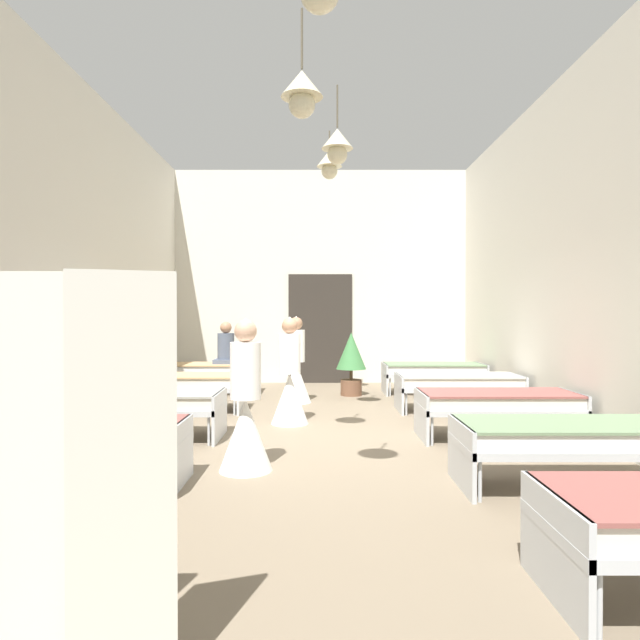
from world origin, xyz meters
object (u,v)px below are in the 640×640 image
(bed_left_row_3, at_px, (182,383))
(bed_right_row_2, at_px, (497,403))
(bed_left_row_2, at_px, (143,403))
(patient_seated_primary, at_px, (226,348))
(bed_right_row_4, at_px, (433,371))
(nurse_far_aisle, at_px, (296,372))
(privacy_screen, at_px, (20,482))
(potted_plant, at_px, (351,357))
(bed_left_row_1, at_px, (74,438))
(bed_right_row_3, at_px, (458,383))
(nurse_mid_aisle, at_px, (245,416))
(nurse_near_aisle, at_px, (289,386))
(bed_right_row_1, at_px, (567,438))
(patient_seated_secondary, at_px, (116,388))
(bed_left_row_4, at_px, (207,371))

(bed_left_row_3, bearing_deg, bed_right_row_2, -23.50)
(bed_left_row_2, bearing_deg, patient_seated_primary, 84.73)
(bed_left_row_2, height_order, bed_right_row_4, same)
(bed_left_row_2, height_order, nurse_far_aisle, nurse_far_aisle)
(bed_right_row_2, xyz_separation_m, nurse_far_aisle, (-2.58, 2.70, 0.09))
(privacy_screen, bearing_deg, patient_seated_primary, 92.06)
(bed_left_row_3, bearing_deg, potted_plant, 30.94)
(bed_left_row_1, relative_size, potted_plant, 1.61)
(bed_right_row_3, xyz_separation_m, nurse_mid_aisle, (-2.89, -3.23, 0.09))
(bed_right_row_2, height_order, privacy_screen, privacy_screen)
(nurse_mid_aisle, bearing_deg, bed_left_row_3, -5.98)
(nurse_near_aisle, relative_size, privacy_screen, 0.87)
(bed_right_row_1, bearing_deg, bed_right_row_3, 90.00)
(bed_right_row_4, height_order, potted_plant, potted_plant)
(bed_right_row_4, relative_size, patient_seated_secondary, 2.38)
(bed_left_row_1, xyz_separation_m, bed_left_row_4, (0.00, 5.64, 0.00))
(bed_left_row_3, height_order, nurse_far_aisle, nurse_far_aisle)
(bed_right_row_4, xyz_separation_m, nurse_mid_aisle, (-2.89, -5.11, 0.09))
(patient_seated_primary, distance_m, potted_plant, 2.41)
(nurse_near_aisle, relative_size, nurse_mid_aisle, 1.00)
(nurse_far_aisle, height_order, patient_seated_secondary, nurse_far_aisle)
(nurse_mid_aisle, bearing_deg, bed_left_row_4, -14.23)
(nurse_far_aisle, distance_m, privacy_screen, 7.21)
(bed_right_row_1, relative_size, nurse_mid_aisle, 1.28)
(bed_right_row_2, xyz_separation_m, patient_seated_primary, (-3.97, 3.80, 0.43))
(bed_right_row_1, distance_m, bed_left_row_2, 4.72)
(nurse_far_aisle, distance_m, potted_plant, 1.30)
(nurse_far_aisle, relative_size, patient_seated_secondary, 1.86)
(patient_seated_secondary, bearing_deg, bed_right_row_1, -0.84)
(bed_right_row_1, bearing_deg, nurse_near_aisle, 132.84)
(bed_right_row_2, distance_m, nurse_near_aisle, 2.74)
(bed_right_row_2, relative_size, patient_seated_primary, 2.38)
(bed_left_row_3, distance_m, nurse_far_aisle, 1.93)
(bed_left_row_3, height_order, bed_right_row_4, same)
(privacy_screen, bearing_deg, bed_right_row_2, 50.75)
(bed_left_row_3, height_order, privacy_screen, privacy_screen)
(bed_left_row_1, distance_m, bed_left_row_2, 1.88)
(nurse_far_aisle, bearing_deg, patient_seated_primary, -93.25)
(bed_right_row_2, xyz_separation_m, bed_right_row_4, (0.00, 3.76, 0.00))
(bed_right_row_1, distance_m, bed_right_row_2, 1.88)
(bed_right_row_1, bearing_deg, nurse_mid_aisle, 169.64)
(bed_left_row_3, relative_size, patient_seated_secondary, 2.38)
(bed_right_row_4, bearing_deg, bed_right_row_3, -90.00)
(bed_left_row_2, height_order, privacy_screen, privacy_screen)
(bed_left_row_1, xyz_separation_m, bed_right_row_3, (4.32, 3.76, 0.00))
(nurse_far_aisle, bearing_deg, bed_left_row_3, -30.04)
(bed_right_row_3, xyz_separation_m, nurse_near_aisle, (-2.59, -0.97, 0.09))
(patient_seated_secondary, height_order, privacy_screen, privacy_screen)
(bed_right_row_1, distance_m, bed_left_row_4, 7.11)
(patient_seated_secondary, distance_m, privacy_screen, 2.70)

